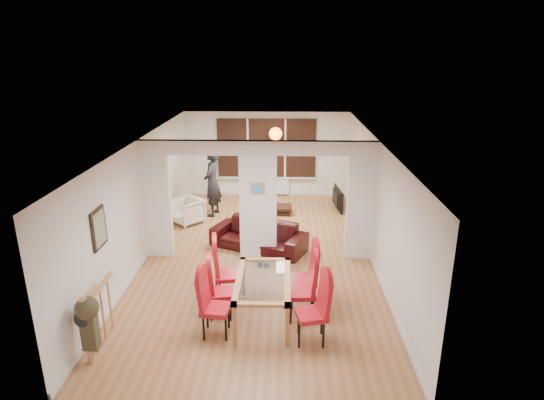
{
  "coord_description": "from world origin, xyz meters",
  "views": [
    {
      "loc": [
        0.58,
        -9.22,
        4.4
      ],
      "look_at": [
        0.28,
        0.6,
        1.11
      ],
      "focal_mm": 30.0,
      "sensor_mm": 36.0,
      "label": 1
    }
  ],
  "objects_px": {
    "television": "(335,199)",
    "bowl": "(271,206)",
    "bottle": "(273,202)",
    "sofa": "(259,235)",
    "dining_chair_ra": "(311,309)",
    "dining_chair_rc": "(303,275)",
    "dining_chair_lb": "(221,289)",
    "armchair": "(187,211)",
    "dining_table": "(263,299)",
    "dining_chair_rb": "(302,288)",
    "dining_chair_la": "(216,305)",
    "person": "(212,182)",
    "coffee_table": "(273,210)",
    "dining_chair_lc": "(228,271)"
  },
  "relations": [
    {
      "from": "dining_chair_la",
      "to": "bottle",
      "type": "bearing_deg",
      "value": 90.29
    },
    {
      "from": "dining_chair_rc",
      "to": "sofa",
      "type": "bearing_deg",
      "value": 102.97
    },
    {
      "from": "dining_chair_lc",
      "to": "dining_chair_ra",
      "type": "height_order",
      "value": "dining_chair_lc"
    },
    {
      "from": "person",
      "to": "bottle",
      "type": "bearing_deg",
      "value": 103.17
    },
    {
      "from": "dining_chair_lb",
      "to": "person",
      "type": "relative_size",
      "value": 0.55
    },
    {
      "from": "coffee_table",
      "to": "television",
      "type": "bearing_deg",
      "value": 15.01
    },
    {
      "from": "dining_chair_la",
      "to": "dining_chair_lb",
      "type": "relative_size",
      "value": 1.05
    },
    {
      "from": "dining_chair_rb",
      "to": "bottle",
      "type": "bearing_deg",
      "value": 94.76
    },
    {
      "from": "dining_chair_lb",
      "to": "dining_chair_la",
      "type": "bearing_deg",
      "value": -102.15
    },
    {
      "from": "sofa",
      "to": "dining_chair_ra",
      "type": "bearing_deg",
      "value": -49.17
    },
    {
      "from": "dining_chair_lb",
      "to": "bowl",
      "type": "xyz_separation_m",
      "value": [
        0.69,
        5.04,
        -0.25
      ]
    },
    {
      "from": "dining_chair_ra",
      "to": "dining_chair_lb",
      "type": "bearing_deg",
      "value": 141.26
    },
    {
      "from": "dining_chair_la",
      "to": "television",
      "type": "bearing_deg",
      "value": 75.8
    },
    {
      "from": "dining_table",
      "to": "dining_chair_ra",
      "type": "bearing_deg",
      "value": -38.15
    },
    {
      "from": "bowl",
      "to": "bottle",
      "type": "bearing_deg",
      "value": 17.59
    },
    {
      "from": "dining_chair_lb",
      "to": "coffee_table",
      "type": "relative_size",
      "value": 1.01
    },
    {
      "from": "person",
      "to": "coffee_table",
      "type": "xyz_separation_m",
      "value": [
        1.66,
        0.14,
        -0.82
      ]
    },
    {
      "from": "bowl",
      "to": "armchair",
      "type": "bearing_deg",
      "value": -162.77
    },
    {
      "from": "dining_chair_rc",
      "to": "dining_chair_la",
      "type": "bearing_deg",
      "value": -153.85
    },
    {
      "from": "dining_chair_lb",
      "to": "dining_chair_rb",
      "type": "bearing_deg",
      "value": -11.66
    },
    {
      "from": "dining_chair_rc",
      "to": "armchair",
      "type": "bearing_deg",
      "value": 118.19
    },
    {
      "from": "bottle",
      "to": "sofa",
      "type": "bearing_deg",
      "value": -96.91
    },
    {
      "from": "dining_chair_lb",
      "to": "dining_table",
      "type": "bearing_deg",
      "value": -16.56
    },
    {
      "from": "dining_chair_rc",
      "to": "bottle",
      "type": "relative_size",
      "value": 4.35
    },
    {
      "from": "dining_chair_ra",
      "to": "armchair",
      "type": "distance_m",
      "value": 5.87
    },
    {
      "from": "dining_chair_la",
      "to": "sofa",
      "type": "bearing_deg",
      "value": 89.74
    },
    {
      "from": "dining_chair_rb",
      "to": "dining_chair_rc",
      "type": "relative_size",
      "value": 1.0
    },
    {
      "from": "dining_table",
      "to": "person",
      "type": "bearing_deg",
      "value": 107.86
    },
    {
      "from": "dining_table",
      "to": "dining_chair_rc",
      "type": "height_order",
      "value": "dining_chair_rc"
    },
    {
      "from": "dining_chair_lc",
      "to": "bottle",
      "type": "distance_m",
      "value": 4.57
    },
    {
      "from": "television",
      "to": "bowl",
      "type": "relative_size",
      "value": 4.61
    },
    {
      "from": "dining_chair_lc",
      "to": "television",
      "type": "xyz_separation_m",
      "value": [
        2.45,
        5.04,
        -0.26
      ]
    },
    {
      "from": "dining_table",
      "to": "dining_chair_la",
      "type": "bearing_deg",
      "value": -147.41
    },
    {
      "from": "dining_chair_rc",
      "to": "sofa",
      "type": "distance_m",
      "value": 2.57
    },
    {
      "from": "bottle",
      "to": "bowl",
      "type": "bearing_deg",
      "value": -162.41
    },
    {
      "from": "dining_chair_rc",
      "to": "dining_chair_rb",
      "type": "bearing_deg",
      "value": -101.97
    },
    {
      "from": "dining_chair_la",
      "to": "sofa",
      "type": "relative_size",
      "value": 0.5
    },
    {
      "from": "person",
      "to": "sofa",
      "type": "bearing_deg",
      "value": 43.27
    },
    {
      "from": "coffee_table",
      "to": "dining_chair_ra",
      "type": "bearing_deg",
      "value": -82.72
    },
    {
      "from": "dining_chair_lc",
      "to": "person",
      "type": "relative_size",
      "value": 0.61
    },
    {
      "from": "dining_chair_la",
      "to": "person",
      "type": "bearing_deg",
      "value": 107.22
    },
    {
      "from": "dining_chair_la",
      "to": "person",
      "type": "height_order",
      "value": "person"
    },
    {
      "from": "dining_chair_la",
      "to": "bowl",
      "type": "bearing_deg",
      "value": 90.8
    },
    {
      "from": "dining_chair_la",
      "to": "dining_chair_rb",
      "type": "height_order",
      "value": "dining_chair_rb"
    },
    {
      "from": "dining_chair_ra",
      "to": "sofa",
      "type": "relative_size",
      "value": 0.52
    },
    {
      "from": "sofa",
      "to": "bottle",
      "type": "xyz_separation_m",
      "value": [
        0.27,
        2.25,
        0.05
      ]
    },
    {
      "from": "dining_chair_lc",
      "to": "bowl",
      "type": "distance_m",
      "value": 4.55
    },
    {
      "from": "dining_chair_ra",
      "to": "bowl",
      "type": "xyz_separation_m",
      "value": [
        -0.8,
        5.72,
        -0.3
      ]
    },
    {
      "from": "dining_chair_ra",
      "to": "dining_chair_la",
      "type": "bearing_deg",
      "value": 160.59
    },
    {
      "from": "sofa",
      "to": "armchair",
      "type": "height_order",
      "value": "armchair"
    }
  ]
}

